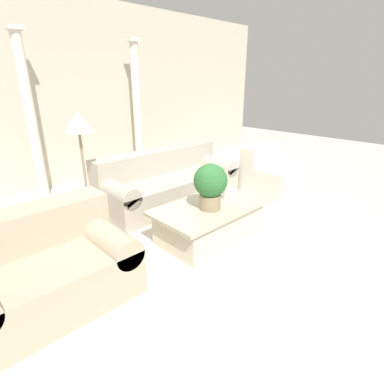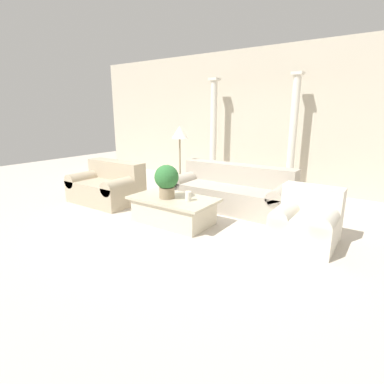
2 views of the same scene
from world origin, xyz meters
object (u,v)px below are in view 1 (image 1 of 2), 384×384
Objects in this scene: floor_lamp at (79,131)px; armchair at (270,173)px; loveseat at (45,267)px; potted_plant at (210,184)px; sofa_long at (168,182)px; coffee_table at (210,221)px.

floor_lamp is 3.17m from armchair.
potted_plant is (1.77, -0.28, 0.40)m from loveseat.
sofa_long is at bearing -4.32° from floor_lamp.
sofa_long is 1.80m from armchair.
potted_plant is at bearing -109.45° from sofa_long.
sofa_long is at bearing 72.60° from coffee_table.
coffee_table is 1.93m from floor_lamp.
sofa_long is 4.19× the size of potted_plant.
potted_plant reaches higher than coffee_table.
sofa_long reaches higher than armchair.
coffee_table is (-0.40, -1.27, -0.10)m from sofa_long.
loveseat is 1.64× the size of armchair.
floor_lamp is (0.96, 1.16, 0.92)m from loveseat.
floor_lamp is at bearing 161.76° from armchair.
floor_lamp reaches higher than coffee_table.
loveseat is 3.84m from armchair.
coffee_table is at bearing -107.40° from sofa_long.
floor_lamp reaches higher than potted_plant.
armchair is (1.59, -0.85, 0.00)m from sofa_long.
floor_lamp reaches higher than loveseat.
loveseat is 1.84m from potted_plant.
coffee_table is (1.85, -0.21, -0.11)m from loveseat.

